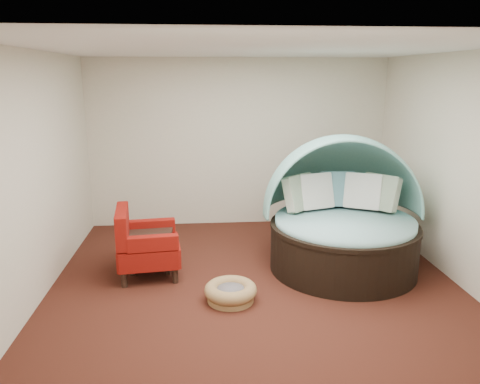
{
  "coord_description": "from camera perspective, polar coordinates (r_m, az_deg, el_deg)",
  "views": [
    {
      "loc": [
        -0.64,
        -5.34,
        2.52
      ],
      "look_at": [
        -0.14,
        0.6,
        1.03
      ],
      "focal_mm": 35.0,
      "sensor_mm": 36.0,
      "label": 1
    }
  ],
  "objects": [
    {
      "name": "wall_back",
      "position": [
        7.94,
        -0.18,
        5.98
      ],
      "size": [
        5.0,
        0.0,
        5.0
      ],
      "primitive_type": "plane",
      "rotation": [
        1.57,
        0.0,
        0.0
      ],
      "color": "beige",
      "rests_on": "floor"
    },
    {
      "name": "wall_left",
      "position": [
        5.76,
        -23.6,
        1.68
      ],
      "size": [
        0.0,
        5.0,
        5.0
      ],
      "primitive_type": "plane",
      "rotation": [
        1.57,
        0.0,
        1.57
      ],
      "color": "beige",
      "rests_on": "floor"
    },
    {
      "name": "wall_front",
      "position": [
        3.12,
        7.37,
        -7.13
      ],
      "size": [
        5.0,
        0.0,
        5.0
      ],
      "primitive_type": "plane",
      "rotation": [
        -1.57,
        0.0,
        0.0
      ],
      "color": "beige",
      "rests_on": "floor"
    },
    {
      "name": "wall_right",
      "position": [
        6.29,
        25.21,
        2.47
      ],
      "size": [
        0.0,
        5.0,
        5.0
      ],
      "primitive_type": "plane",
      "rotation": [
        1.57,
        0.0,
        -1.57
      ],
      "color": "beige",
      "rests_on": "floor"
    },
    {
      "name": "red_armchair",
      "position": [
        6.13,
        -11.64,
        -6.29
      ],
      "size": [
        0.86,
        0.86,
        0.91
      ],
      "rotation": [
        0.0,
        0.0,
        0.11
      ],
      "color": "black",
      "rests_on": "floor"
    },
    {
      "name": "side_table",
      "position": [
        6.35,
        -10.75,
        -6.15
      ],
      "size": [
        0.58,
        0.58,
        0.54
      ],
      "rotation": [
        0.0,
        0.0,
        -0.03
      ],
      "color": "black",
      "rests_on": "floor"
    },
    {
      "name": "floor",
      "position": [
        5.94,
        1.83,
        -11.05
      ],
      "size": [
        5.0,
        5.0,
        0.0
      ],
      "primitive_type": "plane",
      "color": "#471B14",
      "rests_on": "ground"
    },
    {
      "name": "canopy_daybed",
      "position": [
        6.33,
        12.46,
        -1.82
      ],
      "size": [
        2.18,
        2.08,
        1.77
      ],
      "rotation": [
        0.0,
        0.0,
        -0.08
      ],
      "color": "black",
      "rests_on": "floor"
    },
    {
      "name": "ceiling",
      "position": [
        5.38,
        2.07,
        17.05
      ],
      "size": [
        5.0,
        5.0,
        0.0
      ],
      "primitive_type": "plane",
      "rotation": [
        3.14,
        0.0,
        0.0
      ],
      "color": "white",
      "rests_on": "wall_back"
    },
    {
      "name": "pet_basket",
      "position": [
        5.47,
        -1.14,
        -12.08
      ],
      "size": [
        0.75,
        0.75,
        0.21
      ],
      "rotation": [
        0.0,
        0.0,
        -0.27
      ],
      "color": "olive",
      "rests_on": "floor"
    }
  ]
}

